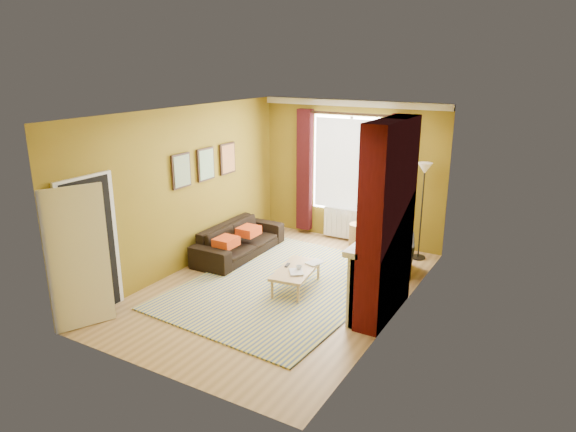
% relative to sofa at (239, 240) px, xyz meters
% --- Properties ---
extents(ground, '(5.50, 5.50, 0.00)m').
position_rel_sofa_xyz_m(ground, '(1.42, -0.88, -0.30)').
color(ground, olive).
rests_on(ground, ground).
extents(room_walls, '(3.82, 5.54, 2.83)m').
position_rel_sofa_xyz_m(room_walls, '(2.06, -0.60, 1.09)').
color(room_walls, olive).
rests_on(room_walls, ground).
extents(striped_rug, '(3.04, 4.04, 0.02)m').
position_rel_sofa_xyz_m(striped_rug, '(1.43, -0.78, -0.29)').
color(striped_rug, '#365294').
rests_on(striped_rug, ground).
extents(sofa, '(0.83, 2.05, 0.60)m').
position_rel_sofa_xyz_m(sofa, '(0.00, 0.00, 0.00)').
color(sofa, black).
rests_on(sofa, ground).
extents(armchair, '(1.19, 1.11, 0.63)m').
position_rel_sofa_xyz_m(armchair, '(2.63, 0.61, 0.02)').
color(armchair, black).
rests_on(armchair, ground).
extents(coffee_table, '(0.68, 1.13, 0.36)m').
position_rel_sofa_xyz_m(coffee_table, '(1.66, -0.78, 0.02)').
color(coffee_table, tan).
rests_on(coffee_table, ground).
extents(wicker_stool, '(0.45, 0.45, 0.47)m').
position_rel_sofa_xyz_m(wicker_stool, '(1.78, 1.52, -0.06)').
color(wicker_stool, '#A47C47').
rests_on(wicker_stool, ground).
extents(floor_lamp, '(0.34, 0.34, 1.80)m').
position_rel_sofa_xyz_m(floor_lamp, '(2.97, 1.52, 1.12)').
color(floor_lamp, black).
rests_on(floor_lamp, ground).
extents(book_a, '(0.33, 0.35, 0.03)m').
position_rel_sofa_xyz_m(book_a, '(1.66, -1.00, 0.07)').
color(book_a, '#999999').
rests_on(book_a, coffee_table).
extents(book_b, '(0.29, 0.33, 0.02)m').
position_rel_sofa_xyz_m(book_b, '(1.72, -0.41, 0.07)').
color(book_b, '#999999').
rests_on(book_b, coffee_table).
extents(mug, '(0.09, 0.09, 0.09)m').
position_rel_sofa_xyz_m(mug, '(1.74, -0.84, 0.10)').
color(mug, '#999999').
rests_on(mug, coffee_table).
extents(tv_remote, '(0.08, 0.17, 0.02)m').
position_rel_sofa_xyz_m(tv_remote, '(1.48, -0.76, 0.07)').
color(tv_remote, '#262629').
rests_on(tv_remote, coffee_table).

